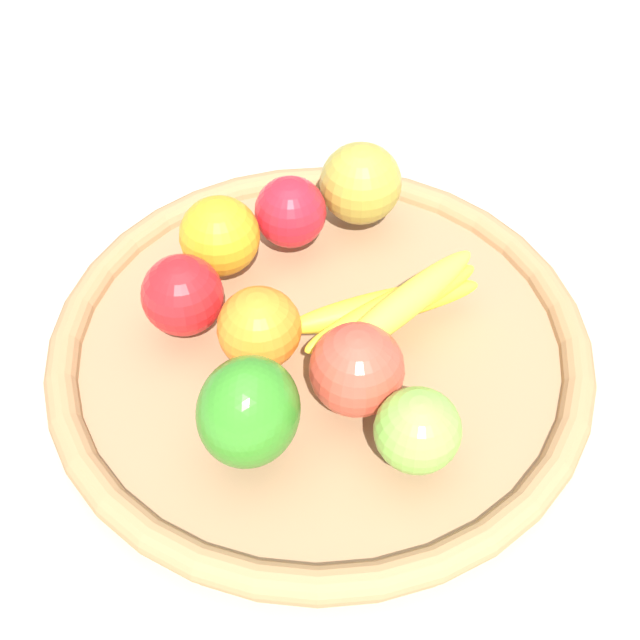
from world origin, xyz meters
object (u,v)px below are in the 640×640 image
Objects in this scene: apple_3 at (361,183)px; orange_0 at (220,236)px; orange_1 at (259,328)px; banana_bunch at (393,306)px; apple_4 at (182,295)px; bell_pepper at (249,412)px; apple_0 at (357,370)px; apple_2 at (418,430)px; apple_1 at (290,212)px.

apple_3 is 0.15m from orange_0.
orange_0 is 0.12m from orange_1.
banana_bunch is 0.18m from apple_4.
bell_pepper is 0.10m from apple_0.
apple_0 is at bearing 71.74° from orange_1.
apple_3 reaches higher than apple_4.
apple_4 is at bearing -107.84° from apple_0.
banana_bunch is 0.15m from apple_3.
apple_3 is 0.20m from orange_1.
bell_pepper is at bearing -48.24° from apple_0.
apple_0 reaches higher than banana_bunch.
apple_0 is (0.05, 0.16, 0.00)m from apple_4.
apple_3 is (-0.27, -0.09, 0.01)m from apple_2.
banana_bunch is 2.40× the size of apple_4.
bell_pepper is at bearing 9.70° from orange_1.
apple_0 is at bearing 9.25° from apple_3.
orange_0 is at bearing 47.39° from bell_pepper.
apple_4 is (-0.10, -0.21, 0.00)m from apple_2.
apple_1 is at bearing 131.26° from orange_0.
bell_pepper is at bearing -81.48° from apple_2.
apple_1 is (-0.12, 0.07, -0.00)m from apple_4.
apple_3 is 1.07× the size of orange_0.
apple_4 is at bearing -79.91° from banana_bunch.
apple_2 is 0.91× the size of orange_0.
orange_0 is (-0.04, -0.17, 0.01)m from banana_bunch.
orange_0 reaches higher than apple_1.
apple_3 is at bearing -170.75° from apple_0.
orange_0 is (-0.08, 0.01, 0.00)m from apple_4.
apple_1 is at bearing -145.95° from apple_2.
banana_bunch is 2.16× the size of apple_3.
bell_pepper is 0.21m from orange_0.
apple_2 is 0.24m from apple_4.
orange_0 is 0.20m from apple_0.
apple_4 reaches higher than apple_1.
bell_pepper is 0.29m from apple_3.
apple_3 is 1.11× the size of orange_1.
banana_bunch is at bearing 20.81° from apple_3.
bell_pepper reaches higher than apple_0.
banana_bunch is 2.40× the size of orange_1.
orange_1 is at bearing 2.87° from apple_1.
apple_2 is 0.88× the size of apple_0.
apple_2 is 0.13m from banana_bunch.
apple_1 is (-0.09, -0.11, 0.01)m from banana_bunch.
bell_pepper is at bearing 5.52° from apple_1.
apple_1 is at bearing -177.13° from orange_1.
bell_pepper is 1.20× the size of apple_3.
apple_3 is at bearing 130.16° from orange_0.
apple_0 is at bearing 72.16° from apple_4.
apple_3 is 1.17× the size of apple_1.
apple_2 is 0.27m from apple_1.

